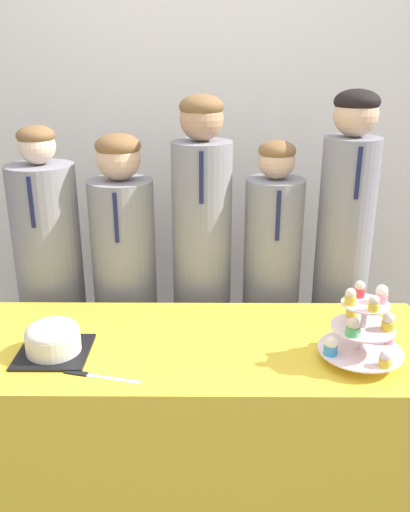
% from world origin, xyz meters
% --- Properties ---
extents(wall_back, '(9.00, 0.06, 2.70)m').
position_xyz_m(wall_back, '(0.00, 1.53, 1.35)').
color(wall_back, silver).
rests_on(wall_back, ground_plane).
extents(table, '(1.80, 0.68, 0.77)m').
position_xyz_m(table, '(0.00, 0.34, 0.39)').
color(table, yellow).
rests_on(table, ground_plane).
extents(round_cake, '(0.25, 0.25, 0.12)m').
position_xyz_m(round_cake, '(-0.51, 0.26, 0.83)').
color(round_cake, black).
rests_on(round_cake, table).
extents(cake_knife, '(0.27, 0.08, 0.01)m').
position_xyz_m(cake_knife, '(-0.35, 0.12, 0.77)').
color(cake_knife, silver).
rests_on(cake_knife, table).
extents(cupcake_stand, '(0.29, 0.29, 0.29)m').
position_xyz_m(cupcake_stand, '(0.57, 0.21, 0.90)').
color(cupcake_stand, silver).
rests_on(cupcake_stand, table).
extents(student_0, '(0.31, 0.31, 1.50)m').
position_xyz_m(student_0, '(-0.70, 0.92, 0.70)').
color(student_0, gray).
rests_on(student_0, ground_plane).
extents(student_1, '(0.29, 0.30, 1.46)m').
position_xyz_m(student_1, '(-0.35, 0.92, 0.70)').
color(student_1, gray).
rests_on(student_1, ground_plane).
extents(student_2, '(0.27, 0.27, 1.62)m').
position_xyz_m(student_2, '(0.01, 0.92, 0.79)').
color(student_2, gray).
rests_on(student_2, ground_plane).
extents(student_3, '(0.26, 0.27, 1.43)m').
position_xyz_m(student_3, '(0.34, 0.92, 0.68)').
color(student_3, gray).
rests_on(student_3, ground_plane).
extents(student_4, '(0.25, 0.26, 1.64)m').
position_xyz_m(student_4, '(0.66, 0.92, 0.81)').
color(student_4, gray).
rests_on(student_4, ground_plane).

